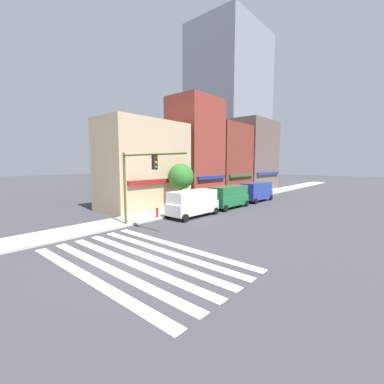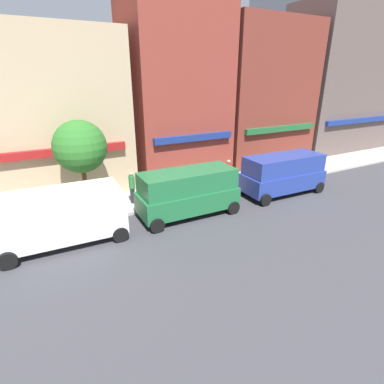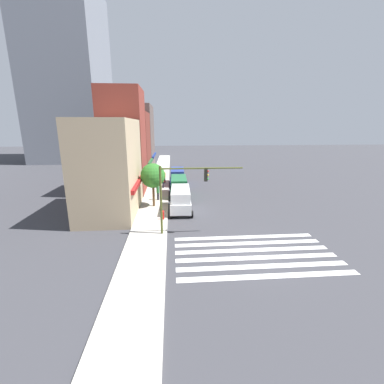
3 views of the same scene
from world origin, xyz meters
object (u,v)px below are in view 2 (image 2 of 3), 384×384
at_px(van_blue, 283,173).
at_px(pedestrian_orange_vest, 269,167).
at_px(pedestrian_red_jacket, 228,173).
at_px(pedestrian_green_top, 132,187).
at_px(street_tree, 80,147).
at_px(van_green, 188,191).
at_px(van_white, 62,215).

distance_m(van_blue, pedestrian_orange_vest, 2.06).
distance_m(van_blue, pedestrian_red_jacket, 3.23).
distance_m(pedestrian_green_top, street_tree, 3.32).
relative_size(van_green, pedestrian_red_jacket, 2.84).
height_order(van_blue, pedestrian_green_top, van_blue).
height_order(van_blue, pedestrian_red_jacket, van_blue).
distance_m(pedestrian_red_jacket, street_tree, 8.62).
bearing_deg(pedestrian_orange_vest, street_tree, -149.44).
xyz_separation_m(pedestrian_green_top, pedestrian_orange_vest, (9.08, -0.54, 0.00)).
height_order(van_white, pedestrian_orange_vest, van_white).
bearing_deg(pedestrian_red_jacket, street_tree, -74.81).
bearing_deg(street_tree, pedestrian_red_jacket, -5.26).
height_order(van_white, pedestrian_red_jacket, van_white).
relative_size(pedestrian_green_top, pedestrian_orange_vest, 1.00).
xyz_separation_m(pedestrian_red_jacket, street_tree, (-8.25, 0.76, 2.36)).
distance_m(van_white, pedestrian_orange_vest, 12.99).
distance_m(van_blue, street_tree, 11.31).
bearing_deg(pedestrian_red_jacket, pedestrian_green_top, -73.71).
xyz_separation_m(van_green, van_blue, (6.32, 0.00, 0.00)).
height_order(van_green, pedestrian_orange_vest, van_green).
bearing_deg(van_blue, street_tree, 166.99).
height_order(van_green, street_tree, street_tree).
height_order(van_blue, pedestrian_orange_vest, van_blue).
bearing_deg(van_green, van_blue, 0.67).
height_order(pedestrian_red_jacket, street_tree, street_tree).
bearing_deg(pedestrian_green_top, van_green, -91.75).
relative_size(van_green, street_tree, 1.10).
relative_size(van_white, van_blue, 1.00).
bearing_deg(pedestrian_orange_vest, pedestrian_red_jacket, -146.99).
xyz_separation_m(van_white, pedestrian_green_top, (3.76, 2.47, -0.21)).
bearing_deg(van_white, pedestrian_green_top, 35.05).
bearing_deg(van_blue, pedestrian_orange_vest, 72.91).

